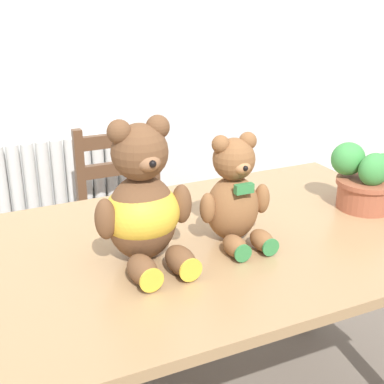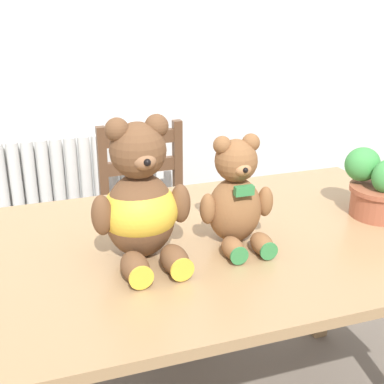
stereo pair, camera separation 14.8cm
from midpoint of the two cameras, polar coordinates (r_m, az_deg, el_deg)
wall_back at (r=2.70m, az=-12.49°, el=16.95°), size 8.00×0.04×2.60m
radiator at (r=2.82m, az=-15.75°, el=-3.09°), size 0.81×0.10×0.78m
dining_table at (r=1.65m, az=0.16°, el=-8.02°), size 1.41×0.92×0.78m
wooden_chair_behind at (r=2.44m, az=-8.37°, el=-3.96°), size 0.39×0.40×0.90m
teddy_bear_left at (r=1.43m, az=-8.22°, el=-1.52°), size 0.28×0.28×0.40m
teddy_bear_right at (r=1.53m, az=1.83°, el=-0.52°), size 0.22×0.22×0.32m
potted_plant at (r=1.85m, az=15.97°, el=1.23°), size 0.23×0.21×0.22m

